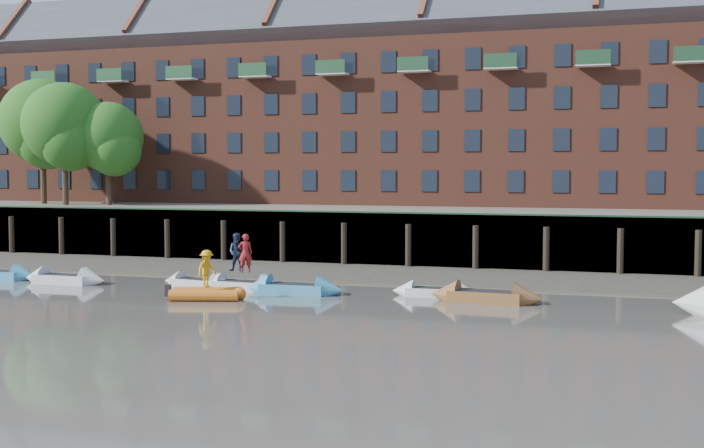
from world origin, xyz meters
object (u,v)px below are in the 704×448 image
at_px(rowboat_2, 198,283).
at_px(rowboat_3, 243,285).
at_px(rowboat_5, 435,292).
at_px(rib_tender, 209,294).
at_px(rowboat_4, 294,289).
at_px(rowboat_1, 64,279).
at_px(person_rib_crew, 207,269).
at_px(person_rower_a, 245,253).
at_px(person_rower_b, 238,252).
at_px(rowboat_6, 486,297).

relative_size(rowboat_2, rowboat_3, 0.95).
xyz_separation_m(rowboat_5, rib_tender, (-9.53, -3.97, 0.05)).
bearing_deg(rowboat_4, rib_tender, -140.25).
xyz_separation_m(rowboat_1, rib_tender, (9.53, -2.67, 0.01)).
bearing_deg(person_rib_crew, rowboat_5, -51.82).
relative_size(person_rower_a, person_rower_b, 0.99).
bearing_deg(person_rib_crew, person_rower_b, 17.61).
height_order(rowboat_2, rowboat_4, rowboat_4).
bearing_deg(person_rower_a, rowboat_1, -24.47).
xyz_separation_m(rowboat_3, person_rower_b, (-0.37, 0.26, 1.58)).
bearing_deg(rowboat_5, person_rower_a, -178.21).
height_order(rowboat_3, rowboat_4, rowboat_4).
height_order(rowboat_1, rowboat_3, rowboat_1).
distance_m(rowboat_2, rowboat_3, 2.56).
bearing_deg(person_rib_crew, rowboat_6, -60.74).
bearing_deg(rowboat_4, rowboat_3, 167.61).
bearing_deg(rowboat_1, person_rib_crew, -16.22).
relative_size(rowboat_1, rowboat_4, 0.97).
distance_m(rowboat_1, rowboat_5, 19.11).
distance_m(rowboat_3, rowboat_6, 11.88).
bearing_deg(rowboat_5, rowboat_1, -178.19).
bearing_deg(rowboat_2, rowboat_6, 6.86).
relative_size(rowboat_1, rowboat_5, 1.16).
distance_m(rowboat_2, rowboat_6, 14.44).
xyz_separation_m(rowboat_4, person_rower_b, (-3.24, 0.76, 1.56)).
bearing_deg(rowboat_3, rowboat_6, 2.06).
height_order(rowboat_3, person_rower_a, person_rower_a).
bearing_deg(person_rower_b, rowboat_6, -9.12).
height_order(person_rower_b, person_rib_crew, person_rower_b).
distance_m(rowboat_1, person_rower_b, 9.49).
bearing_deg(rowboat_6, rowboat_1, -175.89).
bearing_deg(person_rib_crew, person_rower_a, 9.24).
distance_m(rowboat_4, person_rower_a, 3.20).
xyz_separation_m(rowboat_2, rib_tender, (2.38, -3.53, 0.04)).
height_order(rowboat_1, rowboat_6, rowboat_6).
bearing_deg(rib_tender, rowboat_5, 6.14).
relative_size(rowboat_4, person_rower_b, 2.57).
height_order(rib_tender, person_rib_crew, person_rib_crew).
distance_m(rowboat_1, rowboat_3, 9.71).
relative_size(rib_tender, person_rib_crew, 2.05).
distance_m(rowboat_1, rowboat_2, 7.20).
height_order(rowboat_1, rowboat_2, rowboat_1).
bearing_deg(rowboat_6, rowboat_2, -179.00).
xyz_separation_m(rowboat_2, person_rower_a, (2.67, -0.19, 1.58)).
relative_size(person_rower_a, person_rib_crew, 1.11).
bearing_deg(person_rower_a, person_rib_crew, 55.08).
xyz_separation_m(rowboat_6, person_rower_a, (-11.76, 0.43, 1.54)).
distance_m(rowboat_2, person_rib_crew, 4.37).
height_order(rowboat_4, rowboat_5, rowboat_4).
relative_size(rowboat_5, person_rower_b, 2.15).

